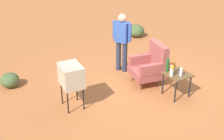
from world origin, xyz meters
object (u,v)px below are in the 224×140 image
object	(u,v)px
tv_on_stand	(71,76)
bottle_wine_green	(168,65)
armchair	(150,65)
person_standing	(122,39)
side_table	(177,77)
bottle_tall_amber	(173,68)
flower_vase	(172,70)
bottle_short_clear	(181,72)

from	to	relation	value
tv_on_stand	bottle_wine_green	distance (m)	2.29
armchair	bottle_wine_green	world-z (taller)	armchair
armchair	person_standing	bearing A→B (deg)	-166.24
side_table	bottle_tall_amber	distance (m)	0.26
flower_vase	bottle_wine_green	bearing A→B (deg)	162.29
tv_on_stand	person_standing	distance (m)	2.21
bottle_wine_green	bottle_short_clear	xyz separation A→B (m)	(0.35, 0.10, -0.06)
bottle_wine_green	bottle_tall_amber	world-z (taller)	bottle_wine_green
bottle_tall_amber	bottle_wine_green	bearing A→B (deg)	-175.19
flower_vase	person_standing	bearing A→B (deg)	-174.15
bottle_tall_amber	bottle_short_clear	bearing A→B (deg)	26.94
side_table	tv_on_stand	size ratio (longest dim) A/B	0.57
armchair	person_standing	xyz separation A→B (m)	(-0.99, -0.24, 0.44)
tv_on_stand	flower_vase	world-z (taller)	tv_on_stand
tv_on_stand	bottle_short_clear	world-z (taller)	tv_on_stand
person_standing	flower_vase	world-z (taller)	person_standing
person_standing	bottle_tall_amber	size ratio (longest dim) A/B	5.47
bottle_wine_green	armchair	bearing A→B (deg)	-177.99
armchair	tv_on_stand	world-z (taller)	armchair
side_table	bottle_tall_amber	size ratio (longest dim) A/B	1.95
armchair	bottle_wine_green	distance (m)	0.66
side_table	flower_vase	size ratio (longest dim) A/B	2.21
armchair	flower_vase	bearing A→B (deg)	-3.63
side_table	bottle_wine_green	world-z (taller)	bottle_wine_green
tv_on_stand	bottle_wine_green	xyz separation A→B (m)	(0.58, 2.21, -0.04)
person_standing	bottle_short_clear	bearing A→B (deg)	10.63
side_table	bottle_short_clear	world-z (taller)	bottle_short_clear
bottle_short_clear	bottle_tall_amber	bearing A→B (deg)	-153.06
bottle_wine_green	bottle_short_clear	distance (m)	0.37
bottle_short_clear	tv_on_stand	bearing A→B (deg)	-112.00
side_table	bottle_wine_green	xyz separation A→B (m)	(-0.23, -0.12, 0.24)
side_table	flower_vase	world-z (taller)	flower_vase
person_standing	flower_vase	bearing A→B (deg)	5.85
flower_vase	bottle_short_clear	bearing A→B (deg)	56.95
bottle_wine_green	bottle_short_clear	world-z (taller)	bottle_wine_green
armchair	bottle_tall_amber	world-z (taller)	armchair
person_standing	bottle_tall_amber	xyz separation A→B (m)	(1.79, 0.28, -0.20)
bottle_tall_amber	armchair	bearing A→B (deg)	-177.36
tv_on_stand	bottle_tall_amber	distance (m)	2.35
side_table	tv_on_stand	distance (m)	2.48
armchair	person_standing	size ratio (longest dim) A/B	0.65
tv_on_stand	person_standing	xyz separation A→B (m)	(-1.03, 1.95, 0.16)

